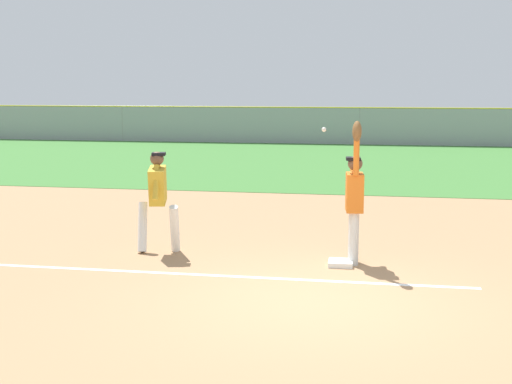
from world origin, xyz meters
TOP-DOWN VIEW (x-y plane):
  - ground_plane at (0.00, 0.00)m, footprint 73.98×73.98m
  - outfield_grass at (0.00, 16.37)m, footprint 47.49×15.27m
  - chalk_foul_line at (-3.78, 0.90)m, footprint 12.00×0.10m
  - first_base at (0.22, 1.80)m, footprint 0.39×0.39m
  - fielder at (0.41, 1.94)m, footprint 0.30×0.90m
  - runner at (-2.86, 2.13)m, footprint 0.82×0.84m
  - baseball at (-0.11, 2.30)m, footprint 0.07×0.07m
  - outfield_fence at (-0.00, 24.01)m, footprint 47.57×0.08m
  - parked_car_green at (-10.07, 26.68)m, footprint 4.43×2.18m
  - parked_car_blue at (-4.38, 26.54)m, footprint 4.49×2.29m
  - parked_car_tan at (2.03, 26.57)m, footprint 4.44×2.20m
  - parked_car_white at (7.51, 27.26)m, footprint 4.56×2.45m

SIDE VIEW (x-z plane):
  - ground_plane at x=0.00m, z-range 0.00..0.00m
  - chalk_foul_line at x=-3.78m, z-range 0.00..0.01m
  - outfield_grass at x=0.00m, z-range 0.00..0.01m
  - first_base at x=0.22m, z-range 0.00..0.08m
  - parked_car_green at x=-10.07m, z-range 0.05..1.30m
  - parked_car_blue at x=-4.38m, z-range 0.05..1.30m
  - parked_car_tan at x=2.03m, z-range 0.05..1.30m
  - parked_car_white at x=7.51m, z-range 0.05..1.30m
  - outfield_fence at x=0.00m, z-range 0.00..1.79m
  - runner at x=-2.86m, z-range 0.14..1.86m
  - fielder at x=0.41m, z-range -0.02..2.26m
  - baseball at x=-0.11m, z-range 2.07..2.14m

